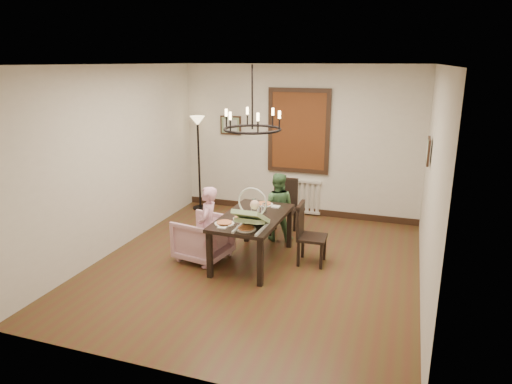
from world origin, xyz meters
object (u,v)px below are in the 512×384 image
Objects in this scene: seated_man at (277,212)px; drinking_glass at (253,210)px; armchair at (203,238)px; dining_table at (253,221)px; chair_right at (312,234)px; baby_bouncer at (251,215)px; floor_lamp at (199,165)px; elderly_woman at (208,234)px; chair_far at (283,207)px.

seated_man reaches higher than drinking_glass.
drinking_glass is (0.72, 0.19, 0.45)m from armchair.
dining_table reaches higher than armchair.
chair_right is 1.56× the size of baby_bouncer.
floor_lamp reaches higher than armchair.
seated_man is 2.24m from floor_lamp.
floor_lamp reaches higher than drinking_glass.
seated_man is 6.71× the size of drinking_glass.
elderly_woman reaches higher than dining_table.
chair_right is (0.72, -1.01, -0.02)m from chair_far.
baby_bouncer is 3.19m from floor_lamp.
elderly_woman is 7.00× the size of drinking_glass.
seated_man is at bearing -29.55° from floor_lamp.
chair_far is at bearing 85.81° from dining_table.
dining_table is at bearing 111.19° from armchair.
floor_lamp is (-1.93, 0.80, 0.43)m from chair_far.
dining_table is 2.73m from floor_lamp.
dining_table is 0.84× the size of floor_lamp.
drinking_glass is (-0.84, -0.17, 0.32)m from chair_right.
dining_table is 1.62× the size of seated_man.
chair_far reaches higher than chair_right.
chair_far is 1.05× the size of chair_right.
baby_bouncer is (0.70, -0.15, 0.41)m from elderly_woman.
dining_table is 10.90× the size of drinking_glass.
baby_bouncer is (-0.69, -0.70, 0.44)m from chair_right.
chair_right is at bearing 102.87° from elderly_woman.
armchair is 0.77× the size of seated_man.
floor_lamp is (-1.96, 2.51, 0.01)m from baby_bouncer.
chair_far is at bearing 92.30° from baby_bouncer.
dining_table is at bearing -83.34° from drinking_glass.
chair_far is 1.70m from elderly_woman.
chair_far is at bearing 33.34° from chair_right.
floor_lamp is (-1.81, 2.03, 0.28)m from dining_table.
chair_far is 1.76m from baby_bouncer.
dining_table is 0.96m from seated_man.
dining_table is 0.66m from elderly_woman.
drinking_glass is 2.69m from floor_lamp.
floor_lamp is at bearing -160.80° from elderly_woman.
chair_right is at bearing -34.42° from floor_lamp.
elderly_woman is at bearing 169.42° from baby_bouncer.
chair_right reaches higher than drinking_glass.
chair_far is (0.12, 1.23, -0.15)m from dining_table.
floor_lamp reaches higher than chair_far.
baby_bouncer is at bearing -52.02° from floor_lamp.
chair_far reaches higher than armchair.
floor_lamp is at bearing 132.29° from drinking_glass.
floor_lamp is (-1.26, 2.37, 0.41)m from elderly_woman.
chair_far is 1.24m from chair_right.
seated_man is (0.10, 0.94, -0.15)m from dining_table.
floor_lamp reaches higher than elderly_woman.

